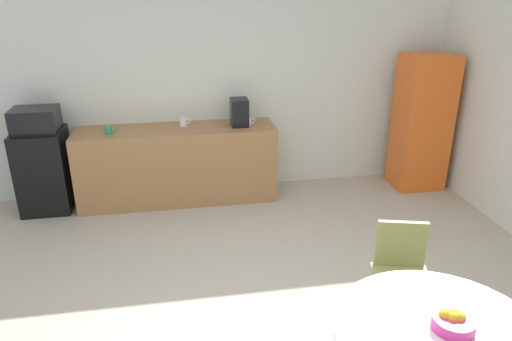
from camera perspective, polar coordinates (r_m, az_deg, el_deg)
wall_back at (r=5.87m, az=-5.12°, el=10.03°), size 6.00×0.10×2.60m
counter_block at (r=5.76m, az=-9.39°, el=0.73°), size 2.32×0.60×0.90m
mini_fridge at (r=5.95m, az=-24.09°, el=-0.03°), size 0.54×0.54×0.95m
microwave at (r=5.77m, az=-25.02°, el=5.54°), size 0.48×0.38×0.26m
locker_cabinet at (r=6.30m, az=19.30°, el=5.43°), size 0.60×0.50×1.69m
chair_olive at (r=3.80m, az=17.10°, el=-10.67°), size 0.51×0.51×0.83m
fruit_bowl at (r=2.90m, az=22.63°, el=-16.42°), size 0.23×0.23×0.11m
mug_white at (r=5.55m, az=-17.27°, el=4.66°), size 0.13×0.08×0.09m
mug_green at (r=5.64m, az=-0.94°, el=5.93°), size 0.13×0.08×0.09m
mug_red at (r=5.69m, az=-8.71°, el=5.81°), size 0.13×0.08×0.09m
coffee_maker at (r=5.61m, az=-2.02°, el=7.03°), size 0.20×0.24×0.32m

